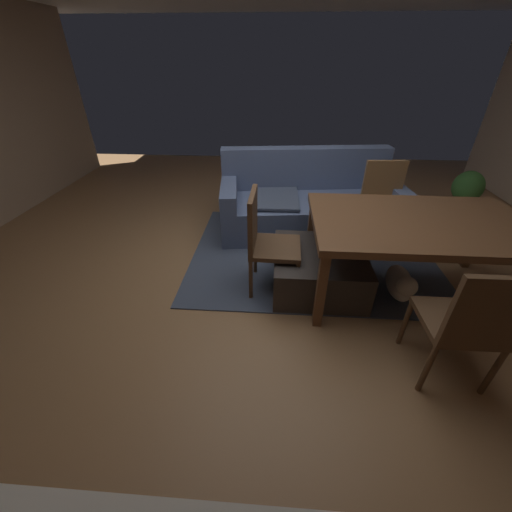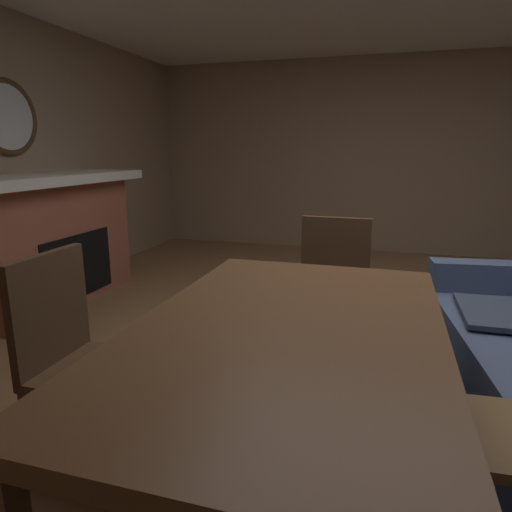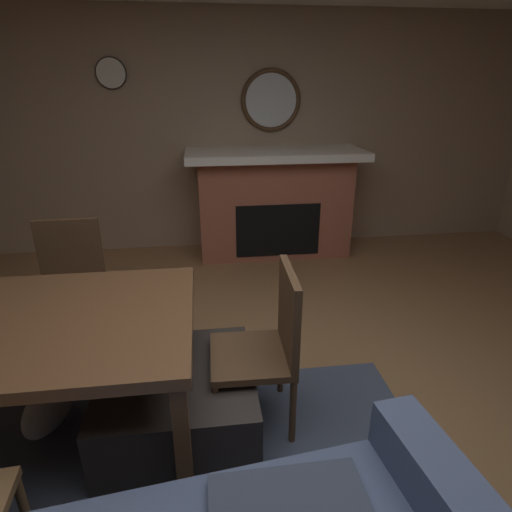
{
  "view_description": "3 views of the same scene",
  "coord_description": "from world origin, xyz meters",
  "px_view_note": "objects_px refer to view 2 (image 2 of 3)",
  "views": [
    {
      "loc": [
        0.03,
        -2.62,
        1.86
      ],
      "look_at": [
        -0.11,
        -0.54,
        0.52
      ],
      "focal_mm": 21.86,
      "sensor_mm": 36.0,
      "label": 1
    },
    {
      "loc": [
        2.7,
        0.07,
        1.35
      ],
      "look_at": [
        0.2,
        -0.67,
        0.73
      ],
      "focal_mm": 31.55,
      "sensor_mm": 36.0,
      "label": 2
    },
    {
      "loc": [
        0.27,
        1.66,
        1.82
      ],
      "look_at": [
        -0.0,
        -0.41,
        0.95
      ],
      "focal_mm": 29.79,
      "sensor_mm": 36.0,
      "label": 3
    }
  ],
  "objects_px": {
    "dining_chair_west": "(332,283)",
    "tv_remote": "(321,340)",
    "ottoman_coffee_table": "(322,368)",
    "dining_chair_south": "(75,348)",
    "small_dog": "(263,444)",
    "dining_table": "(289,341)",
    "fireplace": "(49,239)",
    "round_wall_mirror": "(8,117)"
  },
  "relations": [
    {
      "from": "round_wall_mirror",
      "to": "tv_remote",
      "type": "height_order",
      "value": "round_wall_mirror"
    },
    {
      "from": "dining_chair_west",
      "to": "tv_remote",
      "type": "bearing_deg",
      "value": 2.36
    },
    {
      "from": "fireplace",
      "to": "tv_remote",
      "type": "relative_size",
      "value": 11.6
    },
    {
      "from": "ottoman_coffee_table",
      "to": "dining_chair_south",
      "type": "relative_size",
      "value": 0.88
    },
    {
      "from": "dining_table",
      "to": "dining_chair_south",
      "type": "height_order",
      "value": "dining_chair_south"
    },
    {
      "from": "round_wall_mirror",
      "to": "tv_remote",
      "type": "bearing_deg",
      "value": 69.82
    },
    {
      "from": "dining_chair_west",
      "to": "small_dog",
      "type": "distance_m",
      "value": 1.26
    },
    {
      "from": "round_wall_mirror",
      "to": "ottoman_coffee_table",
      "type": "relative_size",
      "value": 0.79
    },
    {
      "from": "tv_remote",
      "to": "dining_chair_south",
      "type": "relative_size",
      "value": 0.17
    },
    {
      "from": "dining_chair_south",
      "to": "dining_chair_west",
      "type": "bearing_deg",
      "value": 143.63
    },
    {
      "from": "round_wall_mirror",
      "to": "tv_remote",
      "type": "xyz_separation_m",
      "value": [
        1.05,
        2.86,
        -1.22
      ]
    },
    {
      "from": "dining_chair_west",
      "to": "small_dog",
      "type": "bearing_deg",
      "value": -5.45
    },
    {
      "from": "ottoman_coffee_table",
      "to": "dining_table",
      "type": "height_order",
      "value": "dining_table"
    },
    {
      "from": "ottoman_coffee_table",
      "to": "dining_chair_west",
      "type": "distance_m",
      "value": 0.6
    },
    {
      "from": "small_dog",
      "to": "dining_chair_south",
      "type": "bearing_deg",
      "value": -85.5
    },
    {
      "from": "fireplace",
      "to": "round_wall_mirror",
      "type": "height_order",
      "value": "round_wall_mirror"
    },
    {
      "from": "dining_chair_south",
      "to": "ottoman_coffee_table",
      "type": "bearing_deg",
      "value": 128.88
    },
    {
      "from": "fireplace",
      "to": "dining_table",
      "type": "height_order",
      "value": "fireplace"
    },
    {
      "from": "ottoman_coffee_table",
      "to": "dining_chair_south",
      "type": "height_order",
      "value": "dining_chair_south"
    },
    {
      "from": "round_wall_mirror",
      "to": "small_dog",
      "type": "relative_size",
      "value": 1.2
    },
    {
      "from": "round_wall_mirror",
      "to": "small_dog",
      "type": "xyz_separation_m",
      "value": [
        1.67,
        2.72,
        -1.44
      ]
    },
    {
      "from": "tv_remote",
      "to": "dining_chair_south",
      "type": "bearing_deg",
      "value": -52.14
    },
    {
      "from": "tv_remote",
      "to": "dining_chair_west",
      "type": "xyz_separation_m",
      "value": [
        -0.59,
        -0.02,
        0.13
      ]
    },
    {
      "from": "round_wall_mirror",
      "to": "tv_remote",
      "type": "distance_m",
      "value": 3.28
    },
    {
      "from": "small_dog",
      "to": "dining_table",
      "type": "bearing_deg",
      "value": 60.5
    },
    {
      "from": "dining_chair_south",
      "to": "small_dog",
      "type": "height_order",
      "value": "dining_chair_south"
    },
    {
      "from": "tv_remote",
      "to": "dining_table",
      "type": "xyz_separation_m",
      "value": [
        0.68,
        -0.03,
        0.28
      ]
    },
    {
      "from": "small_dog",
      "to": "round_wall_mirror",
      "type": "bearing_deg",
      "value": -121.5
    },
    {
      "from": "ottoman_coffee_table",
      "to": "dining_chair_west",
      "type": "relative_size",
      "value": 0.88
    },
    {
      "from": "fireplace",
      "to": "dining_chair_west",
      "type": "xyz_separation_m",
      "value": [
        0.46,
        2.55,
        -0.06
      ]
    },
    {
      "from": "ottoman_coffee_table",
      "to": "tv_remote",
      "type": "relative_size",
      "value": 5.12
    },
    {
      "from": "ottoman_coffee_table",
      "to": "dining_chair_south",
      "type": "bearing_deg",
      "value": -51.12
    },
    {
      "from": "dining_chair_south",
      "to": "small_dog",
      "type": "distance_m",
      "value": 0.89
    },
    {
      "from": "dining_chair_south",
      "to": "dining_chair_west",
      "type": "relative_size",
      "value": 1.0
    },
    {
      "from": "dining_chair_south",
      "to": "tv_remote",
      "type": "bearing_deg",
      "value": 125.41
    },
    {
      "from": "tv_remote",
      "to": "dining_chair_west",
      "type": "height_order",
      "value": "dining_chair_west"
    },
    {
      "from": "dining_table",
      "to": "small_dog",
      "type": "xyz_separation_m",
      "value": [
        -0.06,
        -0.11,
        -0.49
      ]
    },
    {
      "from": "fireplace",
      "to": "round_wall_mirror",
      "type": "distance_m",
      "value": 1.07
    },
    {
      "from": "fireplace",
      "to": "ottoman_coffee_table",
      "type": "distance_m",
      "value": 2.77
    },
    {
      "from": "tv_remote",
      "to": "small_dog",
      "type": "bearing_deg",
      "value": -10.25
    },
    {
      "from": "dining_chair_south",
      "to": "small_dog",
      "type": "relative_size",
      "value": 1.73
    },
    {
      "from": "ottoman_coffee_table",
      "to": "dining_chair_west",
      "type": "height_order",
      "value": "dining_chair_west"
    }
  ]
}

